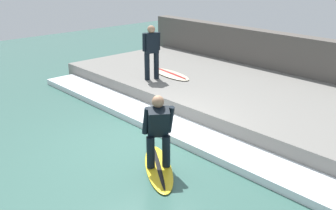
{
  "coord_description": "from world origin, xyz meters",
  "views": [
    {
      "loc": [
        -5.02,
        -6.26,
        3.84
      ],
      "look_at": [
        0.72,
        0.0,
        0.7
      ],
      "focal_mm": 42.0,
      "sensor_mm": 36.0,
      "label": 1
    }
  ],
  "objects_px": {
    "surfboard_riding": "(159,168)",
    "surfboard_waiting_near": "(171,74)",
    "surfer_waiting_near": "(152,50)",
    "surfer_riding": "(158,128)"
  },
  "relations": [
    {
      "from": "surfer_riding",
      "to": "surfboard_waiting_near",
      "type": "relative_size",
      "value": 0.84
    },
    {
      "from": "surfer_waiting_near",
      "to": "surfboard_waiting_near",
      "type": "distance_m",
      "value": 1.13
    },
    {
      "from": "surfboard_riding",
      "to": "surfer_waiting_near",
      "type": "bearing_deg",
      "value": 51.24
    },
    {
      "from": "surfboard_riding",
      "to": "surfer_waiting_near",
      "type": "distance_m",
      "value": 4.76
    },
    {
      "from": "surfboard_riding",
      "to": "surfer_riding",
      "type": "bearing_deg",
      "value": 90.0
    },
    {
      "from": "surfboard_riding",
      "to": "surfboard_waiting_near",
      "type": "bearing_deg",
      "value": 44.3
    },
    {
      "from": "surfboard_waiting_near",
      "to": "surfboard_riding",
      "type": "bearing_deg",
      "value": -135.7
    },
    {
      "from": "surfboard_riding",
      "to": "surfboard_waiting_near",
      "type": "distance_m",
      "value": 5.02
    },
    {
      "from": "surfboard_riding",
      "to": "surfer_waiting_near",
      "type": "height_order",
      "value": "surfer_waiting_near"
    },
    {
      "from": "surfboard_riding",
      "to": "surfer_riding",
      "type": "height_order",
      "value": "surfer_riding"
    }
  ]
}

